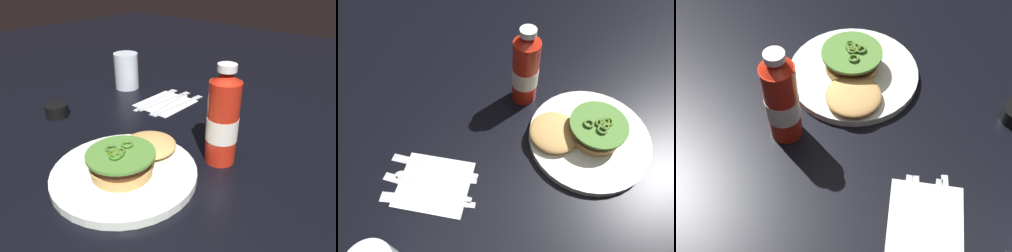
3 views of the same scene
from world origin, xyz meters
TOP-DOWN VIEW (x-y plane):
  - ground_plane at (0.00, 0.00)m, footprint 3.00×3.00m
  - dinner_plate at (-0.06, -0.11)m, footprint 0.28×0.28m
  - burger_sandwich at (-0.04, -0.11)m, footprint 0.21×0.14m
  - ketchup_bottle at (0.11, -0.22)m, footprint 0.06×0.06m
  - water_glass at (0.27, 0.25)m, footprint 0.08×0.08m
  - condiment_cup at (0.00, 0.23)m, footprint 0.06×0.06m
  - napkin at (0.26, 0.06)m, footprint 0.15×0.13m
  - butter_knife at (0.28, 0.03)m, footprint 0.20×0.02m
  - spoon_utensil at (0.29, 0.06)m, footprint 0.18×0.04m
  - steak_knife at (0.28, 0.08)m, footprint 0.20×0.03m
  - fork_utensil at (0.28, 0.11)m, footprint 0.20×0.04m

SIDE VIEW (x-z plane):
  - ground_plane at x=0.00m, z-range 0.00..0.00m
  - napkin at x=0.26m, z-range 0.00..0.00m
  - steak_knife at x=0.28m, z-range 0.00..0.01m
  - fork_utensil at x=0.28m, z-range 0.00..0.01m
  - butter_knife at x=0.28m, z-range 0.00..0.01m
  - spoon_utensil at x=0.29m, z-range 0.00..0.01m
  - dinner_plate at x=-0.06m, z-range 0.00..0.02m
  - condiment_cup at x=0.00m, z-range 0.00..0.03m
  - burger_sandwich at x=-0.04m, z-range 0.01..0.06m
  - water_glass at x=0.27m, z-range 0.00..0.11m
  - ketchup_bottle at x=0.11m, z-range -0.01..0.20m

